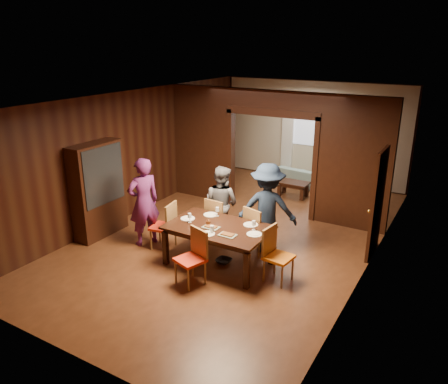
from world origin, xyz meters
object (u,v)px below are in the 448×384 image
Objects in this scene: person_purple at (144,202)px; person_navy at (267,208)px; hutch at (98,190)px; chair_far_l at (219,220)px; chair_left at (163,225)px; chair_right at (279,256)px; sofa at (302,176)px; chair_far_r at (259,230)px; person_grey at (221,203)px; chair_near at (190,258)px; dining_table at (218,245)px; coffee_table at (293,189)px.

person_navy is at bearing 137.51° from person_purple.
chair_far_l is at bearing 21.77° from hutch.
chair_right is at bearing 79.96° from chair_left.
chair_far_l reaches higher than sofa.
hutch reaches higher than chair_far_r.
chair_far_l is (-0.13, -4.40, 0.23)m from sofa.
person_purple is 1.57m from person_grey.
chair_left and chair_far_l have the same top height.
chair_near is at bearing 45.80° from chair_left.
person_purple is 0.60m from chair_left.
chair_far_l and chair_far_r have the same top height.
chair_far_r is (0.78, -4.44, 0.23)m from sofa.
person_purple is at bearing -179.62° from dining_table.
chair_left is (-1.30, 0.02, 0.10)m from dining_table.
person_navy is (2.26, 0.97, -0.01)m from person_purple.
chair_far_r is at bearing -177.94° from chair_far_l.
chair_far_l is at bearing 14.25° from chair_far_r.
chair_far_r is (1.74, 0.77, 0.00)m from chair_left.
person_grey is 1.88m from chair_near.
hutch reaches higher than chair_far_l.
chair_far_r is at bearing 15.53° from hutch.
coffee_table is 5.05m from chair_near.
sofa is 5.96m from hutch.
person_purple is 1.57m from chair_far_l.
sofa is 1.82× the size of chair_right.
person_purple is 1.92m from chair_near.
person_navy is 1.93m from chair_near.
chair_right and chair_far_r have the same top height.
person_grey is 1.16m from dining_table.
person_purple is at bearing 36.65° from chair_far_r.
chair_left is at bearing 179.32° from dining_table.
chair_left is at bearing -104.63° from coffee_table.
person_purple is 1.87× the size of chair_far_r.
sofa is (1.40, 5.23, -0.65)m from person_purple.
person_grey is at bearing -95.19° from coffee_table.
hutch is (-1.12, -0.12, 0.09)m from person_purple.
person_grey is 0.89× the size of person_navy.
coffee_table is at bearing 25.78° from chair_right.
dining_table is at bearing 105.15° from chair_near.
coffee_table is at bearing -88.36° from person_grey.
chair_right is (2.51, -0.01, 0.00)m from chair_left.
person_navy reaches higher than chair_far_l.
chair_left is 1.16m from chair_far_l.
chair_left is at bearing 5.42° from hutch.
chair_far_l is (-1.67, 0.82, 0.00)m from chair_right.
chair_near is (0.42, -1.66, 0.00)m from chair_far_l.
chair_near is (-1.25, -0.84, 0.00)m from chair_right.
coffee_table is 4.33m from chair_left.
chair_left is 1.00× the size of chair_far_l.
hutch reaches higher than chair_left.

